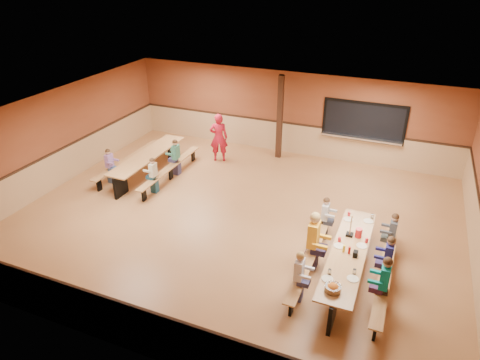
% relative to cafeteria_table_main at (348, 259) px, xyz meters
% --- Properties ---
extents(ground, '(12.00, 12.00, 0.00)m').
position_rel_cafeteria_table_main_xyz_m(ground, '(-3.29, 1.42, -0.53)').
color(ground, '#9B643A').
rests_on(ground, ground).
extents(room_envelope, '(12.04, 10.04, 3.02)m').
position_rel_cafeteria_table_main_xyz_m(room_envelope, '(-3.29, 1.42, 0.16)').
color(room_envelope, brown).
rests_on(room_envelope, ground).
extents(kitchen_pass_through, '(2.78, 0.28, 1.38)m').
position_rel_cafeteria_table_main_xyz_m(kitchen_pass_through, '(-0.69, 6.38, 0.96)').
color(kitchen_pass_through, black).
rests_on(kitchen_pass_through, ground).
extents(structural_post, '(0.18, 0.18, 3.00)m').
position_rel_cafeteria_table_main_xyz_m(structural_post, '(-3.49, 5.82, 0.97)').
color(structural_post, black).
rests_on(structural_post, ground).
extents(cafeteria_table_main, '(1.91, 3.70, 0.74)m').
position_rel_cafeteria_table_main_xyz_m(cafeteria_table_main, '(0.00, 0.00, 0.00)').
color(cafeteria_table_main, '#AC7844').
rests_on(cafeteria_table_main, ground).
extents(cafeteria_table_second, '(1.91, 3.70, 0.74)m').
position_rel_cafeteria_table_main_xyz_m(cafeteria_table_second, '(-7.03, 2.77, 0.00)').
color(cafeteria_table_second, '#AC7844').
rests_on(cafeteria_table_second, ground).
extents(seated_child_white_left, '(0.37, 0.30, 1.20)m').
position_rel_cafeteria_table_main_xyz_m(seated_child_white_left, '(-0.83, -1.08, 0.07)').
color(seated_child_white_left, white).
rests_on(seated_child_white_left, ground).
extents(seated_adult_yellow, '(0.49, 0.40, 1.45)m').
position_rel_cafeteria_table_main_xyz_m(seated_adult_yellow, '(-0.83, 0.10, 0.20)').
color(seated_adult_yellow, yellow).
rests_on(seated_adult_yellow, ground).
extents(seated_child_grey_left, '(0.34, 0.28, 1.16)m').
position_rel_cafeteria_table_main_xyz_m(seated_child_grey_left, '(-0.83, 1.39, 0.05)').
color(seated_child_grey_left, silver).
rests_on(seated_child_grey_left, ground).
extents(seated_child_teal_right, '(0.40, 0.33, 1.27)m').
position_rel_cafeteria_table_main_xyz_m(seated_child_teal_right, '(0.82, -0.69, 0.11)').
color(seated_child_teal_right, '#0C9594').
rests_on(seated_child_teal_right, ground).
extents(seated_child_navy_right, '(0.37, 0.31, 1.22)m').
position_rel_cafeteria_table_main_xyz_m(seated_child_navy_right, '(0.82, 0.16, 0.08)').
color(seated_child_navy_right, navy).
rests_on(seated_child_navy_right, ground).
extents(seated_child_char_right, '(0.36, 0.29, 1.19)m').
position_rel_cafeteria_table_main_xyz_m(seated_child_char_right, '(0.82, 1.20, 0.07)').
color(seated_child_char_right, '#45484E').
rests_on(seated_child_char_right, ground).
extents(seated_child_purple_sec, '(0.34, 0.28, 1.15)m').
position_rel_cafeteria_table_main_xyz_m(seated_child_purple_sec, '(-7.85, 1.83, 0.05)').
color(seated_child_purple_sec, '#8C619A').
rests_on(seated_child_purple_sec, ground).
extents(seated_child_green_sec, '(0.37, 0.31, 1.22)m').
position_rel_cafeteria_table_main_xyz_m(seated_child_green_sec, '(-6.20, 3.17, 0.08)').
color(seated_child_green_sec, '#387F69').
rests_on(seated_child_green_sec, ground).
extents(seated_child_tan_sec, '(0.33, 0.27, 1.14)m').
position_rel_cafeteria_table_main_xyz_m(seated_child_tan_sec, '(-6.20, 1.80, 0.04)').
color(seated_child_tan_sec, beige).
rests_on(seated_child_tan_sec, ground).
extents(standing_woman, '(0.75, 0.63, 1.74)m').
position_rel_cafeteria_table_main_xyz_m(standing_woman, '(-5.36, 4.72, 0.35)').
color(standing_woman, '#B5142B').
rests_on(standing_woman, ground).
extents(punch_pitcher, '(0.16, 0.16, 0.22)m').
position_rel_cafeteria_table_main_xyz_m(punch_pitcher, '(0.10, 0.63, 0.32)').
color(punch_pitcher, red).
rests_on(punch_pitcher, cafeteria_table_main).
extents(chip_bowl, '(0.32, 0.32, 0.15)m').
position_rel_cafeteria_table_main_xyz_m(chip_bowl, '(-0.07, -1.40, 0.29)').
color(chip_bowl, orange).
rests_on(chip_bowl, cafeteria_table_main).
extents(napkin_dispenser, '(0.10, 0.14, 0.13)m').
position_rel_cafeteria_table_main_xyz_m(napkin_dispenser, '(0.16, -0.13, 0.28)').
color(napkin_dispenser, black).
rests_on(napkin_dispenser, cafeteria_table_main).
extents(condiment_mustard, '(0.06, 0.06, 0.17)m').
position_rel_cafeteria_table_main_xyz_m(condiment_mustard, '(-0.10, -0.07, 0.30)').
color(condiment_mustard, yellow).
rests_on(condiment_mustard, cafeteria_table_main).
extents(condiment_ketchup, '(0.06, 0.06, 0.17)m').
position_rel_cafeteria_table_main_xyz_m(condiment_ketchup, '(0.02, -0.08, 0.30)').
color(condiment_ketchup, '#B2140F').
rests_on(condiment_ketchup, cafeteria_table_main).
extents(table_paddle, '(0.16, 0.16, 0.56)m').
position_rel_cafeteria_table_main_xyz_m(table_paddle, '(-0.09, 0.61, 0.35)').
color(table_paddle, black).
rests_on(table_paddle, cafeteria_table_main).
extents(place_settings, '(0.65, 3.30, 0.11)m').
position_rel_cafeteria_table_main_xyz_m(place_settings, '(-0.00, 0.00, 0.27)').
color(place_settings, beige).
rests_on(place_settings, cafeteria_table_main).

